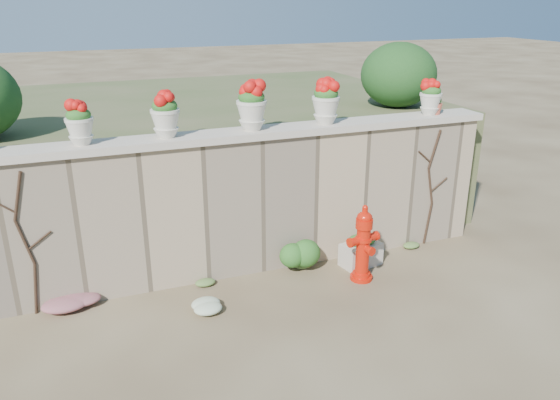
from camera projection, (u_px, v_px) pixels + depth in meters
name	position (u px, v px, depth m)	size (l,w,h in m)	color
ground	(276.00, 336.00, 6.53)	(80.00, 80.00, 0.00)	#4D3C26
stone_wall	(231.00, 208.00, 7.75)	(8.00, 0.40, 2.00)	#9C8668
wall_cap	(229.00, 135.00, 7.39)	(8.10, 0.52, 0.10)	#BDB2A0
raised_fill	(185.00, 152.00, 10.55)	(9.00, 6.00, 2.00)	#384C23
back_shrub_right	(399.00, 75.00, 9.41)	(1.30, 1.30, 1.10)	#143814
vine_left	(26.00, 243.00, 6.66)	(0.60, 0.04, 1.91)	black
vine_right	(431.00, 186.00, 8.65)	(0.60, 0.04, 1.91)	black
fire_hydrant	(363.00, 243.00, 7.65)	(0.49, 0.35, 1.13)	red
planter_box	(361.00, 251.00, 8.20)	(0.65, 0.45, 0.50)	#BDB2A0
green_shrub	(299.00, 254.00, 7.90)	(0.67, 0.61, 0.64)	#1E5119
magenta_clump	(76.00, 299.00, 7.10)	(0.89, 0.59, 0.24)	#C0266F
white_flowers	(214.00, 304.00, 7.03)	(0.53, 0.42, 0.19)	white
urn_pot_1	(79.00, 123.00, 6.64)	(0.34, 0.34, 0.54)	beige
urn_pot_2	(165.00, 115.00, 6.98)	(0.38, 0.38, 0.59)	beige
urn_pot_3	(252.00, 107.00, 7.37)	(0.41, 0.41, 0.65)	beige
urn_pot_4	(326.00, 102.00, 7.75)	(0.40, 0.40, 0.62)	beige
urn_pot_5	(431.00, 97.00, 8.36)	(0.34, 0.34, 0.53)	beige
terracotta_pot	(435.00, 106.00, 8.44)	(0.23, 0.23, 0.27)	#C2523B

